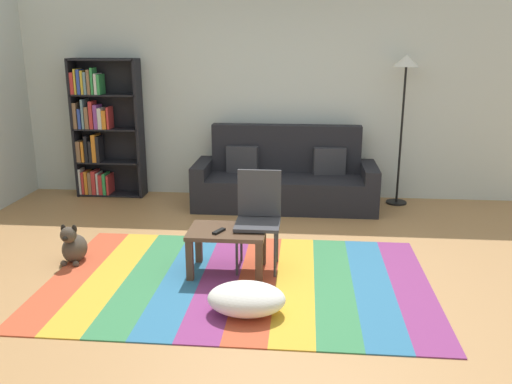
# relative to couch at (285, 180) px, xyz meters

# --- Properties ---
(ground_plane) EXTENTS (14.00, 14.00, 0.00)m
(ground_plane) POSITION_rel_couch_xyz_m (-0.17, -2.02, -0.34)
(ground_plane) COLOR #B27F4C
(back_wall) EXTENTS (6.80, 0.10, 2.70)m
(back_wall) POSITION_rel_couch_xyz_m (-0.17, 0.53, 1.01)
(back_wall) COLOR silver
(back_wall) RESTS_ON ground_plane
(rug) EXTENTS (3.32, 2.13, 0.01)m
(rug) POSITION_rel_couch_xyz_m (-0.31, -2.30, -0.33)
(rug) COLOR #C64C2D
(rug) RESTS_ON ground_plane
(couch) EXTENTS (2.26, 0.80, 1.00)m
(couch) POSITION_rel_couch_xyz_m (0.00, 0.00, 0.00)
(couch) COLOR black
(couch) RESTS_ON ground_plane
(bookshelf) EXTENTS (0.90, 0.28, 1.82)m
(bookshelf) POSITION_rel_couch_xyz_m (-2.47, 0.28, 0.54)
(bookshelf) COLOR black
(bookshelf) RESTS_ON ground_plane
(coffee_table) EXTENTS (0.69, 0.49, 0.40)m
(coffee_table) POSITION_rel_couch_xyz_m (-0.43, -2.12, -0.00)
(coffee_table) COLOR #513826
(coffee_table) RESTS_ON rug
(pouf) EXTENTS (0.60, 0.44, 0.24)m
(pouf) POSITION_rel_couch_xyz_m (-0.18, -2.88, -0.21)
(pouf) COLOR white
(pouf) RESTS_ON rug
(dog) EXTENTS (0.22, 0.35, 0.40)m
(dog) POSITION_rel_couch_xyz_m (-1.92, -2.01, -0.18)
(dog) COLOR #473D33
(dog) RESTS_ON ground_plane
(standing_lamp) EXTENTS (0.32, 0.32, 1.87)m
(standing_lamp) POSITION_rel_couch_xyz_m (1.44, 0.23, 1.22)
(standing_lamp) COLOR black
(standing_lamp) RESTS_ON ground_plane
(tv_remote) EXTENTS (0.11, 0.15, 0.02)m
(tv_remote) POSITION_rel_couch_xyz_m (-0.49, -2.20, 0.09)
(tv_remote) COLOR black
(tv_remote) RESTS_ON coffee_table
(folding_chair) EXTENTS (0.40, 0.40, 0.90)m
(folding_chair) POSITION_rel_couch_xyz_m (-0.17, -1.94, 0.20)
(folding_chair) COLOR #38383D
(folding_chair) RESTS_ON ground_plane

